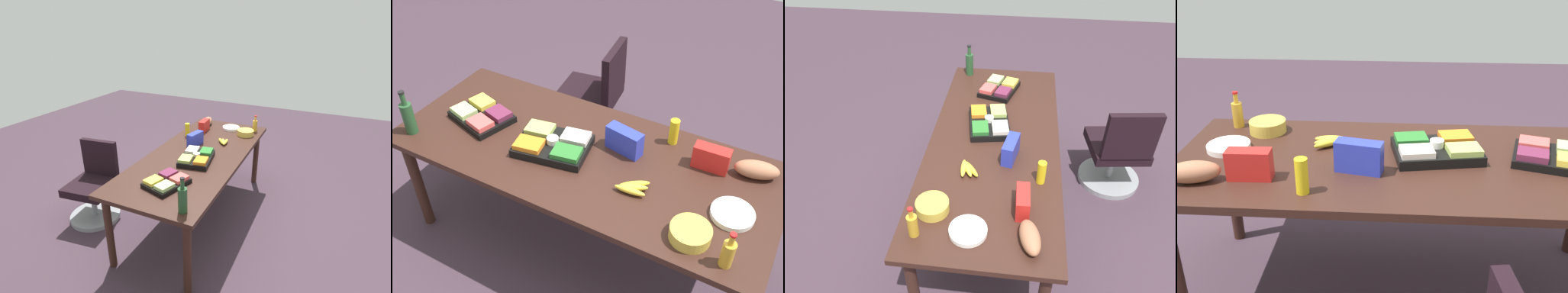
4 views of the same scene
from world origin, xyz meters
The scene contains 14 objects.
ground_plane centered at (0.00, 0.00, 0.00)m, with size 10.00×10.00×0.00m, color #3E2C38.
conference_table centered at (0.00, 0.00, 0.72)m, with size 2.28×0.96×0.79m.
office_chair centered at (-0.49, 1.06, 0.34)m, with size 0.56×0.56×0.88m.
banana_bunch centered at (0.39, -0.15, 0.82)m, with size 0.17×0.14×0.04m.
fruit_platter centered at (-0.72, -0.03, 0.83)m, with size 0.42×0.37×0.07m.
paper_plate_stack centered at (0.90, -0.07, 0.81)m, with size 0.22×0.22×0.03m, color white.
veggie_tray centered at (-0.16, -0.06, 0.83)m, with size 0.47×0.37×0.09m.
chip_bag_blue centered at (0.21, 0.13, 0.87)m, with size 0.22×0.08×0.15m, color #2A37BA.
dressing_bottle centered at (0.95, -0.37, 0.87)m, with size 0.07×0.07×0.21m.
chip_bag_red centered at (0.69, 0.23, 0.86)m, with size 0.20×0.08×0.14m, color red.
mustard_bottle centered at (0.43, 0.34, 0.88)m, with size 0.06×0.06×0.16m, color yellow.
wine_bottle centered at (-1.01, -0.34, 0.91)m, with size 0.08×0.08×0.29m.
chip_bowl centered at (0.76, -0.30, 0.83)m, with size 0.20×0.20×0.07m, color gold.
bread_loaf centered at (0.93, 0.28, 0.84)m, with size 0.24×0.11×0.10m, color #A16548.
Camera 2 is at (1.00, -1.75, 2.52)m, focal length 41.82 mm.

